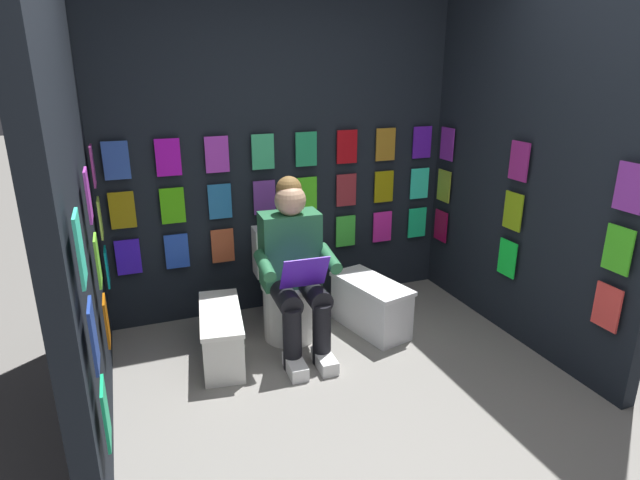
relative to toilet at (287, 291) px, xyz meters
name	(u,v)px	position (x,y,z in m)	size (l,w,h in m)	color
ground_plane	(414,473)	(-0.14, 1.58, -0.33)	(30.00, 30.00, 0.00)	gray
display_wall_back	(282,158)	(-0.14, -0.52, 0.87)	(2.83, 0.14, 2.41)	black
display_wall_left	(528,170)	(-1.56, 0.56, 0.88)	(0.14, 2.06, 2.41)	black
display_wall_right	(72,210)	(1.27, 0.56, 0.88)	(0.14, 2.06, 2.41)	black
toilet	(287,291)	(0.00, 0.00, 0.00)	(0.41, 0.56, 0.77)	white
person_reading	(295,267)	(0.01, 0.23, 0.27)	(0.54, 0.69, 1.19)	#286B42
comic_longbox_near	(222,335)	(0.52, 0.21, -0.15)	(0.36, 0.73, 0.35)	white
comic_longbox_far	(371,305)	(-0.59, 0.18, -0.13)	(0.44, 0.70, 0.38)	silver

